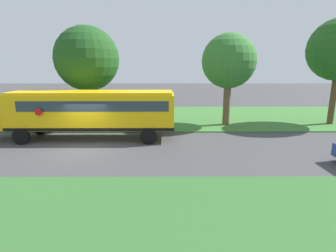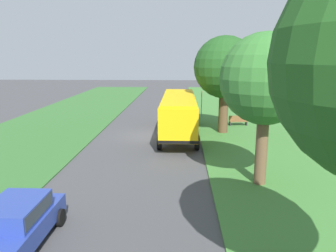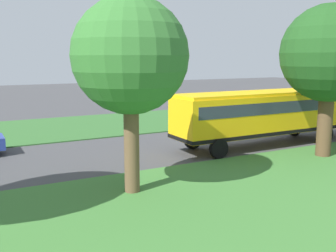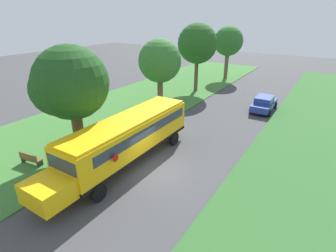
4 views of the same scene
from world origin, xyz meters
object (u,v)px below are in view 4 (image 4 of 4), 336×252
park_bench (31,159)px  oak_tree_beside_bus (68,85)px  oak_tree_roadside_mid (161,61)px  oak_tree_across_road (229,42)px  school_bus (127,137)px  oak_tree_far_end (197,44)px  car_blue_nearest (264,103)px

park_bench → oak_tree_beside_bus: bearing=59.6°
oak_tree_roadside_mid → oak_tree_across_road: oak_tree_across_road is taller
school_bus → oak_tree_far_end: bearing=102.9°
car_blue_nearest → park_bench: size_ratio=2.67×
school_bus → oak_tree_across_road: bearing=97.2°
car_blue_nearest → oak_tree_beside_bus: size_ratio=0.57×
school_bus → park_bench: bearing=-144.6°
school_bus → oak_tree_roadside_mid: 11.14m
car_blue_nearest → oak_tree_far_end: size_ratio=0.52×
oak_tree_roadside_mid → park_bench: (-1.36, -13.67, -4.65)m
school_bus → car_blue_nearest: bearing=71.6°
oak_tree_roadside_mid → oak_tree_far_end: oak_tree_far_end is taller
car_blue_nearest → oak_tree_roadside_mid: 11.52m
school_bus → oak_tree_across_road: size_ratio=1.59×
car_blue_nearest → oak_tree_beside_bus: oak_tree_beside_bus is taller
oak_tree_beside_bus → oak_tree_far_end: oak_tree_far_end is taller
car_blue_nearest → oak_tree_far_end: bearing=162.9°
oak_tree_roadside_mid → oak_tree_across_road: 17.50m
school_bus → oak_tree_far_end: (-4.25, 18.50, 4.09)m
oak_tree_across_road → park_bench: size_ratio=4.73×
oak_tree_beside_bus → park_bench: oak_tree_beside_bus is taller
oak_tree_roadside_mid → oak_tree_across_road: bearing=88.6°
oak_tree_beside_bus → oak_tree_across_road: oak_tree_across_road is taller
oak_tree_roadside_mid → oak_tree_across_road: (0.44, 17.49, 0.46)m
oak_tree_far_end → oak_tree_across_road: 8.97m
car_blue_nearest → school_bus: bearing=-108.4°
park_bench → car_blue_nearest: bearing=61.6°
car_blue_nearest → park_bench: bearing=-118.4°
school_bus → oak_tree_far_end: oak_tree_far_end is taller
oak_tree_beside_bus → park_bench: size_ratio=4.67×
park_bench → oak_tree_roadside_mid: bearing=84.3°
car_blue_nearest → oak_tree_far_end: (-9.42, 2.90, 5.14)m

